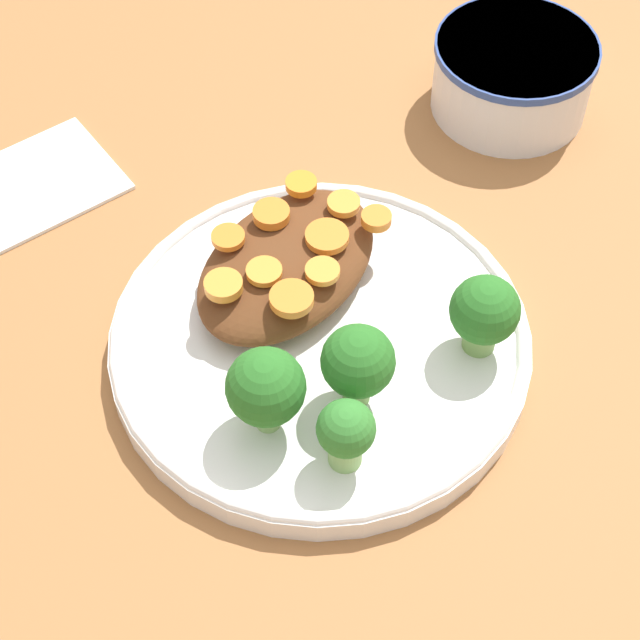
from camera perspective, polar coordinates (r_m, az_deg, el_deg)
ground_plane at (r=0.66m, az=0.00°, el=-1.68°), size 4.00×4.00×0.00m
plate at (r=0.66m, az=0.00°, el=-1.10°), size 0.26×0.26×0.02m
dip_bowl at (r=0.81m, az=10.26°, el=12.87°), size 0.12×0.12×0.06m
stew_mound at (r=0.67m, az=-1.78°, el=2.99°), size 0.14×0.09×0.03m
broccoli_floret_0 at (r=0.60m, az=2.04°, el=-2.31°), size 0.04×0.04×0.06m
broccoli_floret_1 at (r=0.59m, az=-2.91°, el=-3.66°), size 0.05×0.05×0.06m
broccoli_floret_2 at (r=0.58m, az=1.39°, el=-6.02°), size 0.03×0.03×0.05m
broccoli_floret_3 at (r=0.63m, az=8.76°, el=0.39°), size 0.04×0.04×0.06m
carrot_slice_0 at (r=0.69m, az=-1.01°, el=7.26°), size 0.02×0.02×0.01m
carrot_slice_1 at (r=0.66m, az=0.37°, el=4.48°), size 0.03×0.03×0.00m
carrot_slice_2 at (r=0.63m, az=-5.17°, el=1.86°), size 0.02×0.02×0.01m
carrot_slice_3 at (r=0.64m, az=-2.89°, el=2.72°), size 0.02×0.02×0.00m
carrot_slice_4 at (r=0.68m, az=1.27°, el=6.23°), size 0.02×0.02×0.00m
carrot_slice_5 at (r=0.63m, az=-1.53°, el=1.15°), size 0.03×0.03×0.01m
carrot_slice_6 at (r=0.67m, az=-2.62°, el=5.67°), size 0.02×0.02×0.01m
carrot_slice_7 at (r=0.67m, az=3.03°, el=5.43°), size 0.02×0.02×0.01m
carrot_slice_8 at (r=0.66m, az=-4.92°, el=4.42°), size 0.02×0.02×0.00m
carrot_slice_9 at (r=0.64m, az=0.13°, el=2.63°), size 0.02×0.02×0.00m
napkin at (r=0.78m, az=-15.74°, el=6.67°), size 0.16×0.13×0.01m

